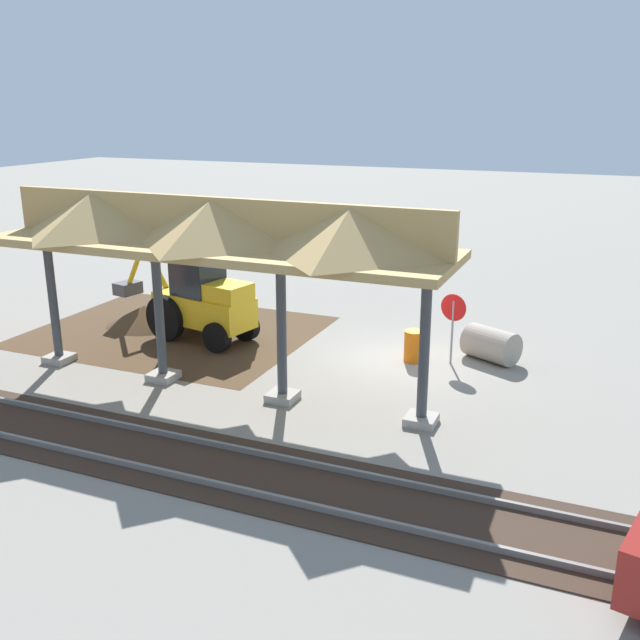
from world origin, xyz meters
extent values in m
plane|color=gray|center=(0.00, 0.00, 0.00)|extent=(120.00, 120.00, 0.00)
cube|color=#4C3823|center=(7.42, 0.25, 0.00)|extent=(8.64, 7.00, 0.01)
cube|color=#9E998E|center=(-1.66, 3.85, 0.10)|extent=(0.70, 0.70, 0.20)
cylinder|color=#383D42|center=(-1.66, 3.85, 1.80)|extent=(0.24, 0.24, 3.60)
cube|color=#9E998E|center=(1.84, 3.85, 0.10)|extent=(0.70, 0.70, 0.20)
cylinder|color=#383D42|center=(1.84, 3.85, 1.80)|extent=(0.24, 0.24, 3.60)
cube|color=#9E998E|center=(5.35, 3.85, 0.10)|extent=(0.70, 0.70, 0.20)
cylinder|color=#383D42|center=(5.35, 3.85, 1.80)|extent=(0.24, 0.24, 3.60)
cube|color=#9E998E|center=(8.85, 3.85, 0.10)|extent=(0.70, 0.70, 0.20)
cylinder|color=#383D42|center=(8.85, 3.85, 1.80)|extent=(0.24, 0.24, 3.60)
cube|color=tan|center=(3.59, 3.85, 3.70)|extent=(11.71, 3.20, 0.20)
cube|color=tan|center=(3.59, 3.85, 4.35)|extent=(11.71, 0.20, 1.10)
pyramid|color=tan|center=(0.09, 3.85, 4.35)|extent=(3.15, 3.20, 1.10)
pyramid|color=tan|center=(3.59, 3.85, 4.35)|extent=(3.15, 3.20, 1.10)
pyramid|color=tan|center=(7.10, 3.85, 4.35)|extent=(3.15, 3.20, 1.10)
cube|color=slate|center=(0.00, 6.70, 0.07)|extent=(60.00, 0.08, 0.15)
cube|color=slate|center=(0.00, 8.13, 0.07)|extent=(60.00, 0.08, 0.15)
cube|color=#38281E|center=(0.00, 7.42, 0.01)|extent=(60.00, 2.58, 0.03)
cylinder|color=gray|center=(-1.38, -0.32, 0.91)|extent=(0.06, 0.06, 1.82)
cylinder|color=red|center=(-1.38, -0.32, 1.63)|extent=(0.74, 0.23, 0.76)
cube|color=yellow|center=(6.10, 0.53, 0.97)|extent=(3.40, 1.92, 0.90)
cube|color=#1E262D|center=(6.29, 0.49, 2.12)|extent=(1.51, 1.41, 1.40)
cube|color=yellow|center=(5.09, 0.74, 1.67)|extent=(1.35, 1.30, 0.50)
cylinder|color=black|center=(6.89, -0.36, 0.70)|extent=(1.43, 0.58, 1.40)
cylinder|color=black|center=(7.18, 1.04, 0.70)|extent=(1.43, 0.58, 1.40)
cylinder|color=black|center=(4.90, 0.12, 0.45)|extent=(0.94, 0.48, 0.90)
cylinder|color=black|center=(5.16, 1.39, 0.45)|extent=(0.94, 0.48, 0.90)
cylinder|color=yellow|center=(8.11, 0.12, 2.08)|extent=(1.08, 0.39, 1.41)
cylinder|color=yellow|center=(9.01, -0.07, 1.93)|extent=(1.07, 0.37, 1.67)
cube|color=#47474C|center=(9.46, -0.16, 1.14)|extent=(0.75, 0.91, 0.40)
cone|color=#4C3823|center=(8.74, -0.03, 0.00)|extent=(5.18, 5.18, 1.31)
cylinder|color=#9E9384|center=(-2.36, -1.00, 0.47)|extent=(1.74, 1.51, 0.95)
cylinder|color=black|center=(-1.71, -1.33, 0.47)|extent=(0.29, 0.56, 0.62)
cylinder|color=orange|center=(-0.37, -0.08, 0.45)|extent=(0.56, 0.56, 0.90)
camera|label=1|loc=(-5.31, 18.44, 7.03)|focal=40.00mm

